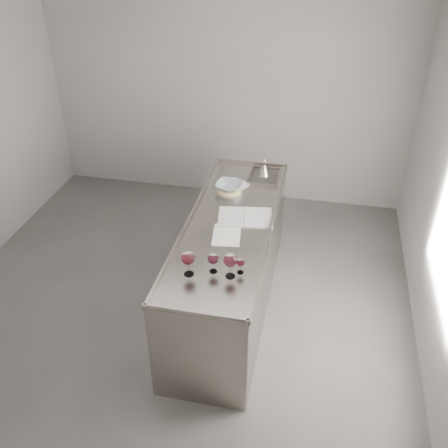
% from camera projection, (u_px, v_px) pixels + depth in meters
% --- Properties ---
extents(room_shell, '(4.54, 5.04, 2.84)m').
position_uv_depth(room_shell, '(162.00, 188.00, 4.00)').
color(room_shell, '#4F4C4A').
rests_on(room_shell, ground).
extents(counter, '(0.77, 2.42, 0.97)m').
position_uv_depth(counter, '(230.00, 265.00, 4.67)').
color(counter, gray).
rests_on(counter, ground).
extents(wine_glass_left, '(0.11, 0.11, 0.21)m').
position_uv_depth(wine_glass_left, '(188.00, 258.00, 3.73)').
color(wine_glass_left, white).
rests_on(wine_glass_left, counter).
extents(wine_glass_middle, '(0.09, 0.09, 0.17)m').
position_uv_depth(wine_glass_middle, '(213.00, 259.00, 3.77)').
color(wine_glass_middle, white).
rests_on(wine_glass_middle, counter).
extents(wine_glass_right, '(0.11, 0.11, 0.21)m').
position_uv_depth(wine_glass_right, '(230.00, 260.00, 3.70)').
color(wine_glass_right, white).
rests_on(wine_glass_right, counter).
extents(wine_glass_small, '(0.06, 0.06, 0.13)m').
position_uv_depth(wine_glass_small, '(241.00, 263.00, 3.77)').
color(wine_glass_small, white).
rests_on(wine_glass_small, counter).
extents(notebook, '(0.53, 0.41, 0.02)m').
position_uv_depth(notebook, '(245.00, 217.00, 4.48)').
color(notebook, white).
rests_on(notebook, counter).
extents(loose_paper_top, '(0.28, 0.36, 0.00)m').
position_uv_depth(loose_paper_top, '(227.00, 235.00, 4.25)').
color(loose_paper_top, white).
rests_on(loose_paper_top, counter).
extents(loose_paper_under, '(0.35, 0.39, 0.00)m').
position_uv_depth(loose_paper_under, '(233.00, 186.00, 4.96)').
color(loose_paper_under, white).
rests_on(loose_paper_under, counter).
extents(trivet, '(0.28, 0.28, 0.02)m').
position_uv_depth(trivet, '(229.00, 190.00, 4.90)').
color(trivet, beige).
rests_on(trivet, counter).
extents(ceramic_bowl, '(0.29, 0.29, 0.06)m').
position_uv_depth(ceramic_bowl, '(229.00, 186.00, 4.87)').
color(ceramic_bowl, '#91A5A9').
rests_on(ceramic_bowl, trivet).
extents(wine_funnel, '(0.13, 0.13, 0.19)m').
position_uv_depth(wine_funnel, '(264.00, 170.00, 5.15)').
color(wine_funnel, '#B2AB9E').
rests_on(wine_funnel, counter).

